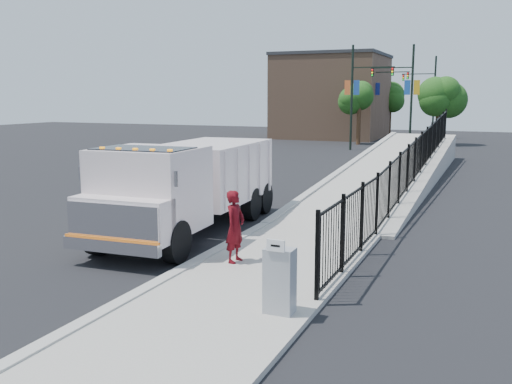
% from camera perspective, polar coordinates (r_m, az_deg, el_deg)
% --- Properties ---
extents(ground, '(120.00, 120.00, 0.00)m').
position_cam_1_polar(ground, '(14.84, -4.92, -6.78)').
color(ground, black).
rests_on(ground, ground).
extents(sidewalk, '(3.55, 12.00, 0.12)m').
position_cam_1_polar(sidewalk, '(12.31, -1.30, -9.95)').
color(sidewalk, '#9E998E').
rests_on(sidewalk, ground).
extents(curb, '(0.30, 12.00, 0.16)m').
position_cam_1_polar(curb, '(13.17, -9.04, -8.65)').
color(curb, '#ADAAA3').
rests_on(curb, ground).
extents(ramp, '(3.95, 24.06, 3.19)m').
position_cam_1_polar(ramp, '(29.23, 13.75, 1.11)').
color(ramp, '#9E998E').
rests_on(ramp, ground).
extents(iron_fence, '(0.10, 28.00, 1.80)m').
position_cam_1_polar(iron_fence, '(24.98, 15.55, 1.71)').
color(iron_fence, black).
rests_on(iron_fence, ground).
extents(truck, '(3.12, 8.50, 2.87)m').
position_cam_1_polar(truck, '(17.36, -6.98, 1.04)').
color(truck, black).
rests_on(truck, ground).
extents(worker, '(0.47, 0.68, 1.79)m').
position_cam_1_polar(worker, '(14.01, -2.10, -3.46)').
color(worker, '#51070E').
rests_on(worker, sidewalk).
extents(utility_cabinet, '(0.55, 0.40, 1.25)m').
position_cam_1_polar(utility_cabinet, '(10.85, 2.38, -8.85)').
color(utility_cabinet, gray).
rests_on(utility_cabinet, sidewalk).
extents(arrow_sign, '(0.35, 0.04, 0.22)m').
position_cam_1_polar(arrow_sign, '(10.44, 1.98, -5.38)').
color(arrow_sign, white).
rests_on(arrow_sign, utility_cabinet).
extents(debris, '(0.36, 0.36, 0.09)m').
position_cam_1_polar(debris, '(15.71, 2.07, -5.21)').
color(debris, silver).
rests_on(debris, sidewalk).
extents(light_pole_0, '(3.77, 0.22, 8.00)m').
position_cam_1_polar(light_pole_0, '(45.03, 9.94, 9.70)').
color(light_pole_0, black).
rests_on(light_pole_0, ground).
extents(light_pole_1, '(3.78, 0.22, 8.00)m').
position_cam_1_polar(light_pole_1, '(45.59, 14.92, 9.52)').
color(light_pole_1, black).
rests_on(light_pole_1, ground).
extents(light_pole_2, '(3.77, 0.22, 8.00)m').
position_cam_1_polar(light_pole_2, '(54.45, 11.98, 9.59)').
color(light_pole_2, black).
rests_on(light_pole_2, ground).
extents(light_pole_3, '(3.78, 0.22, 8.00)m').
position_cam_1_polar(light_pole_3, '(59.35, 17.10, 9.37)').
color(light_pole_3, black).
rests_on(light_pole_3, ground).
extents(tree_0, '(2.47, 2.47, 5.23)m').
position_cam_1_polar(tree_0, '(50.18, 10.30, 9.17)').
color(tree_0, '#382314').
rests_on(tree_0, ground).
extents(tree_1, '(2.85, 2.85, 5.43)m').
position_cam_1_polar(tree_1, '(51.40, 17.81, 8.91)').
color(tree_1, '#382314').
rests_on(tree_1, ground).
extents(tree_2, '(2.92, 2.92, 5.46)m').
position_cam_1_polar(tree_2, '(63.43, 13.29, 9.15)').
color(tree_2, '#382314').
rests_on(tree_2, ground).
extents(building, '(10.00, 10.00, 8.00)m').
position_cam_1_polar(building, '(58.71, 7.59, 9.35)').
color(building, '#8C664C').
rests_on(building, ground).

